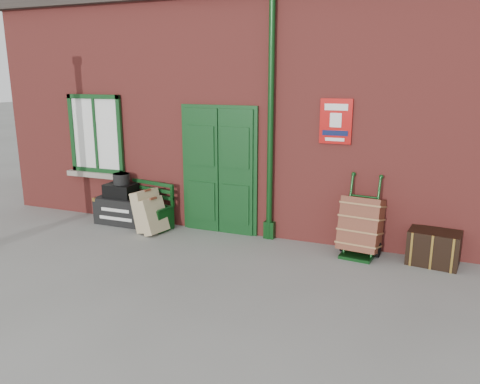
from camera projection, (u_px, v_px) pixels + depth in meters
The scene contains 10 objects.
ground at pixel (198, 262), 7.05m from camera, with size 80.00×80.00×0.00m, color gray.
station_building at pixel (272, 105), 9.68m from camera, with size 10.30×4.30×4.36m.
bench at pixel (141, 202), 8.80m from camera, with size 1.45×0.71×0.86m.
houdini_trunk at pixel (124, 210), 8.91m from camera, with size 1.01×0.56×0.51m, color black.
strongbox at pixel (121, 190), 8.84m from camera, with size 0.56×0.40×0.25m, color black.
hatbox at pixel (121, 179), 8.77m from camera, with size 0.30×0.30×0.20m, color black.
suitcase_back at pixel (148, 210), 8.44m from camera, with size 0.21×0.52×0.73m, color tan.
suitcase_front at pixel (153, 216), 8.30m from camera, with size 0.19×0.47×0.63m, color tan.
porter_trolley at pixel (361, 226), 7.25m from camera, with size 0.67×0.72×1.24m.
dark_trunk at pixel (434, 248), 6.94m from camera, with size 0.72×0.47×0.52m, color black.
Camera 1 is at (3.03, -5.88, 2.73)m, focal length 35.00 mm.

